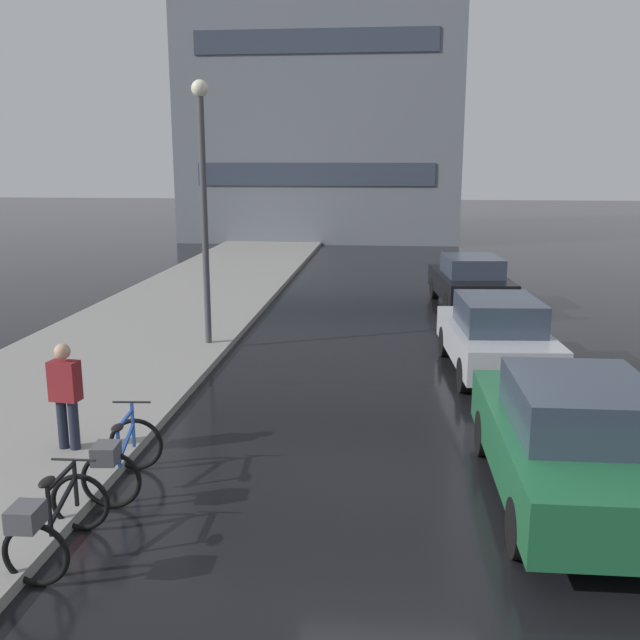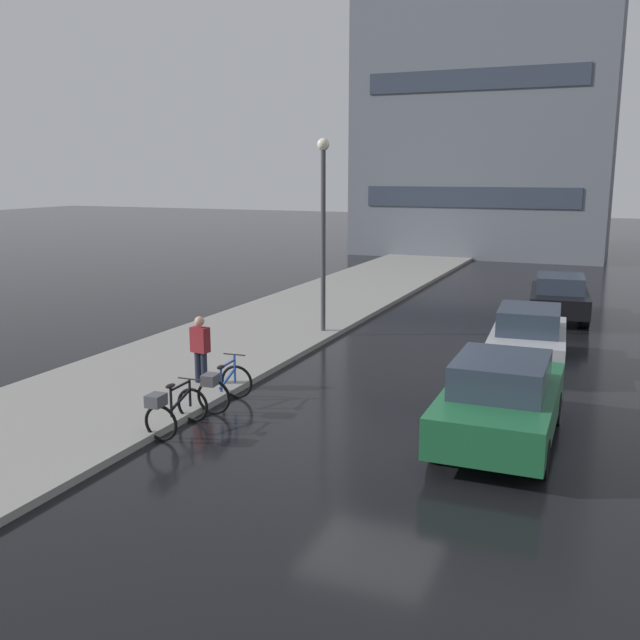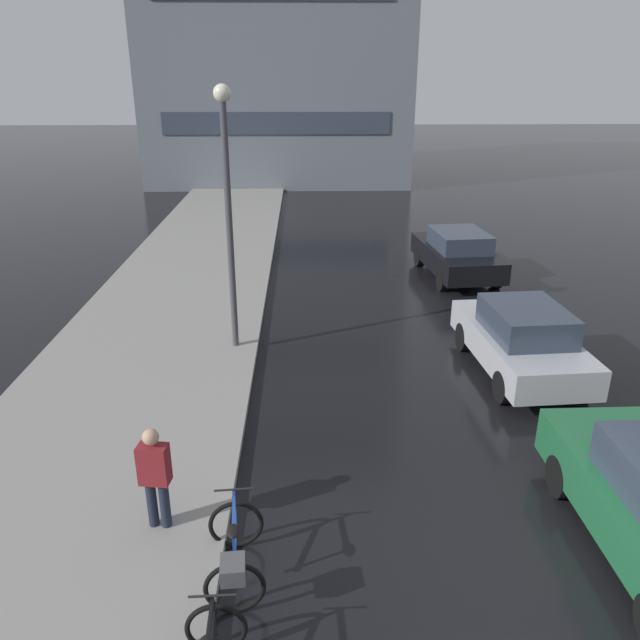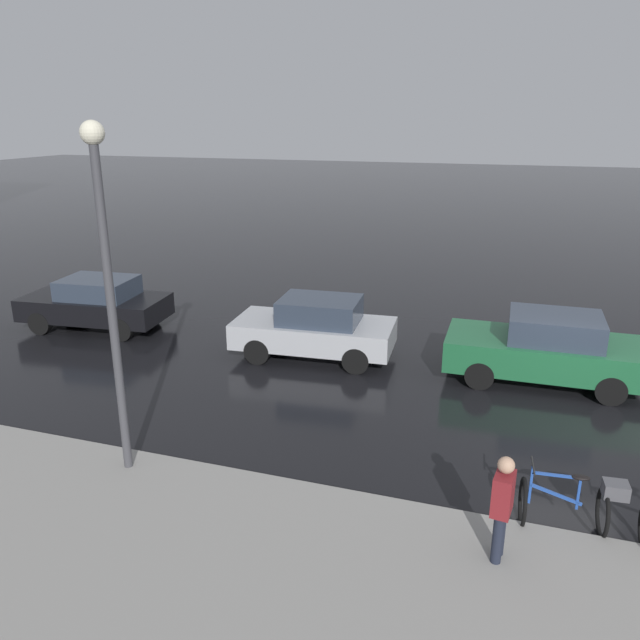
# 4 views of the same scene
# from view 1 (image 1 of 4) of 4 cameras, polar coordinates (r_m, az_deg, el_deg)

# --- Properties ---
(ground_plane) EXTENTS (140.00, 140.00, 0.00)m
(ground_plane) POSITION_cam_1_polar(r_m,az_deg,el_deg) (8.85, 5.72, -15.07)
(ground_plane) COLOR black
(sidewalk_kerb) EXTENTS (4.80, 60.00, 0.14)m
(sidewalk_kerb) POSITION_cam_1_polar(r_m,az_deg,el_deg) (19.23, -12.30, 0.24)
(sidewalk_kerb) COLOR gray
(sidewalk_kerb) RESTS_ON ground
(bicycle_nearest) EXTENTS (0.73, 1.43, 0.98)m
(bicycle_nearest) POSITION_cam_1_polar(r_m,az_deg,el_deg) (8.07, -20.68, -14.83)
(bicycle_nearest) COLOR black
(bicycle_nearest) RESTS_ON ground
(bicycle_second) EXTENTS (0.83, 1.46, 1.01)m
(bicycle_second) POSITION_cam_1_polar(r_m,az_deg,el_deg) (9.39, -15.68, -10.52)
(bicycle_second) COLOR black
(bicycle_second) RESTS_ON ground
(car_green) EXTENTS (1.97, 4.35, 1.60)m
(car_green) POSITION_cam_1_polar(r_m,az_deg,el_deg) (9.24, 19.69, -9.10)
(car_green) COLOR #1E6038
(car_green) RESTS_ON ground
(car_silver) EXTENTS (2.04, 4.06, 1.53)m
(car_silver) POSITION_cam_1_polar(r_m,az_deg,el_deg) (14.31, 13.91, -1.21)
(car_silver) COLOR #B2B5BA
(car_silver) RESTS_ON ground
(car_black) EXTENTS (2.20, 4.15, 1.47)m
(car_black) POSITION_cam_1_polar(r_m,az_deg,el_deg) (20.77, 11.94, 3.08)
(car_black) COLOR black
(car_black) RESTS_ON ground
(pedestrian) EXTENTS (0.43, 0.29, 1.67)m
(pedestrian) POSITION_cam_1_polar(r_m,az_deg,el_deg) (10.54, -19.67, -5.62)
(pedestrian) COLOR #1E2333
(pedestrian) RESTS_ON ground
(streetlamp) EXTENTS (0.36, 0.36, 5.74)m
(streetlamp) POSITION_cam_1_polar(r_m,az_deg,el_deg) (15.60, -9.32, 10.46)
(streetlamp) COLOR #424247
(streetlamp) RESTS_ON ground
(building_facade_main) EXTENTS (14.13, 9.29, 19.14)m
(building_facade_main) POSITION_cam_1_polar(r_m,az_deg,el_deg) (40.32, 0.34, 20.44)
(building_facade_main) COLOR slate
(building_facade_main) RESTS_ON ground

